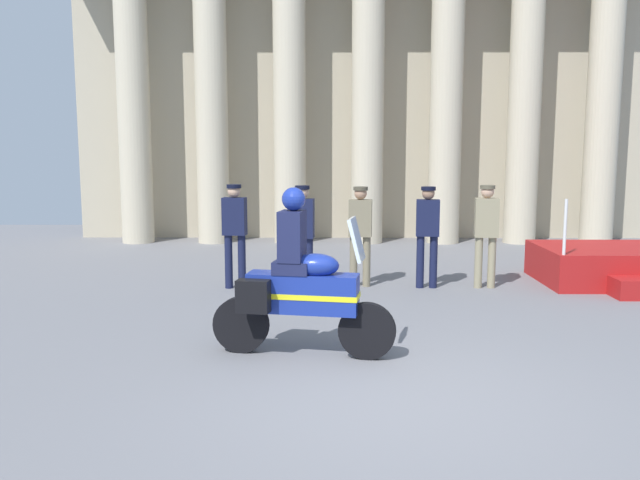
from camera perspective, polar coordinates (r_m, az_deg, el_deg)
name	(u,v)px	position (r m, az deg, el deg)	size (l,w,h in m)	color
ground_plane	(394,400)	(6.40, 6.37, -13.47)	(28.00, 28.00, 0.00)	slate
colonnade_backdrop	(367,80)	(16.85, 4.02, 13.55)	(14.67, 1.63, 7.88)	#B6AB91
officer_in_row_0	(235,227)	(11.04, -7.34, 1.09)	(0.40, 0.26, 1.73)	#141938
officer_in_row_1	(302,228)	(10.94, -1.52, 1.01)	(0.40, 0.26, 1.71)	#141938
officer_in_row_2	(360,228)	(11.11, 3.48, 1.03)	(0.40, 0.26, 1.68)	#7A7056
officer_in_row_3	(428,228)	(11.13, 9.22, 0.98)	(0.40, 0.26, 1.69)	#141938
officer_in_row_4	(486,228)	(11.32, 14.08, 1.03)	(0.40, 0.26, 1.72)	gray
motorcycle_with_rider	(297,286)	(7.44, -2.02, -3.98)	(2.08, 0.78, 1.90)	black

